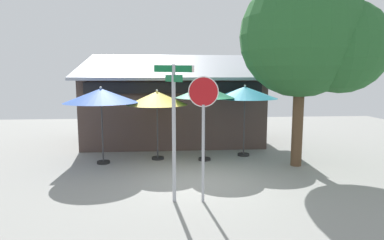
{
  "coord_description": "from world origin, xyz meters",
  "views": [
    {
      "loc": [
        -1.04,
        -9.23,
        3.04
      ],
      "look_at": [
        -0.21,
        1.2,
        1.6
      ],
      "focal_mm": 30.61,
      "sensor_mm": 36.0,
      "label": 1
    }
  ],
  "objects_px": {
    "shade_tree": "(312,39)",
    "patio_umbrella_mustard_center": "(157,99)",
    "patio_umbrella_forest_green_right": "(205,93)",
    "stop_sign": "(203,117)",
    "street_sign_post": "(174,119)",
    "patio_umbrella_royal_blue_left": "(101,96)",
    "patio_umbrella_teal_far_right": "(245,93)"
  },
  "relations": [
    {
      "from": "patio_umbrella_royal_blue_left",
      "to": "shade_tree",
      "type": "relative_size",
      "value": 0.42
    },
    {
      "from": "street_sign_post",
      "to": "patio_umbrella_teal_far_right",
      "type": "relative_size",
      "value": 1.22
    },
    {
      "from": "patio_umbrella_teal_far_right",
      "to": "patio_umbrella_mustard_center",
      "type": "bearing_deg",
      "value": -175.1
    },
    {
      "from": "patio_umbrella_forest_green_right",
      "to": "patio_umbrella_teal_far_right",
      "type": "distance_m",
      "value": 1.66
    },
    {
      "from": "street_sign_post",
      "to": "patio_umbrella_teal_far_right",
      "type": "distance_m",
      "value": 5.14
    },
    {
      "from": "patio_umbrella_royal_blue_left",
      "to": "patio_umbrella_mustard_center",
      "type": "distance_m",
      "value": 1.92
    },
    {
      "from": "patio_umbrella_royal_blue_left",
      "to": "patio_umbrella_teal_far_right",
      "type": "bearing_deg",
      "value": 7.86
    },
    {
      "from": "stop_sign",
      "to": "patio_umbrella_forest_green_right",
      "type": "height_order",
      "value": "stop_sign"
    },
    {
      "from": "street_sign_post",
      "to": "patio_umbrella_mustard_center",
      "type": "height_order",
      "value": "street_sign_post"
    },
    {
      "from": "patio_umbrella_forest_green_right",
      "to": "stop_sign",
      "type": "bearing_deg",
      "value": -97.22
    },
    {
      "from": "patio_umbrella_forest_green_right",
      "to": "patio_umbrella_teal_far_right",
      "type": "relative_size",
      "value": 1.02
    },
    {
      "from": "stop_sign",
      "to": "patio_umbrella_teal_far_right",
      "type": "height_order",
      "value": "stop_sign"
    },
    {
      "from": "patio_umbrella_royal_blue_left",
      "to": "stop_sign",
      "type": "bearing_deg",
      "value": -50.38
    },
    {
      "from": "patio_umbrella_royal_blue_left",
      "to": "patio_umbrella_forest_green_right",
      "type": "distance_m",
      "value": 3.55
    },
    {
      "from": "stop_sign",
      "to": "shade_tree",
      "type": "relative_size",
      "value": 0.48
    },
    {
      "from": "street_sign_post",
      "to": "patio_umbrella_mustard_center",
      "type": "relative_size",
      "value": 1.29
    },
    {
      "from": "shade_tree",
      "to": "patio_umbrella_mustard_center",
      "type": "bearing_deg",
      "value": 164.98
    },
    {
      "from": "patio_umbrella_mustard_center",
      "to": "shade_tree",
      "type": "relative_size",
      "value": 0.4
    },
    {
      "from": "patio_umbrella_forest_green_right",
      "to": "shade_tree",
      "type": "bearing_deg",
      "value": -17.84
    },
    {
      "from": "street_sign_post",
      "to": "stop_sign",
      "type": "height_order",
      "value": "street_sign_post"
    },
    {
      "from": "street_sign_post",
      "to": "patio_umbrella_royal_blue_left",
      "type": "height_order",
      "value": "street_sign_post"
    },
    {
      "from": "patio_umbrella_teal_far_right",
      "to": "stop_sign",
      "type": "bearing_deg",
      "value": -114.95
    },
    {
      "from": "patio_umbrella_royal_blue_left",
      "to": "patio_umbrella_forest_green_right",
      "type": "bearing_deg",
      "value": 2.47
    },
    {
      "from": "patio_umbrella_mustard_center",
      "to": "patio_umbrella_forest_green_right",
      "type": "relative_size",
      "value": 0.93
    },
    {
      "from": "stop_sign",
      "to": "street_sign_post",
      "type": "bearing_deg",
      "value": 174.42
    },
    {
      "from": "patio_umbrella_royal_blue_left",
      "to": "street_sign_post",
      "type": "bearing_deg",
      "value": -56.81
    },
    {
      "from": "patio_umbrella_forest_green_right",
      "to": "patio_umbrella_teal_far_right",
      "type": "xyz_separation_m",
      "value": [
        1.56,
        0.55,
        -0.05
      ]
    },
    {
      "from": "patio_umbrella_mustard_center",
      "to": "patio_umbrella_teal_far_right",
      "type": "height_order",
      "value": "patio_umbrella_teal_far_right"
    },
    {
      "from": "street_sign_post",
      "to": "patio_umbrella_royal_blue_left",
      "type": "distance_m",
      "value": 4.35
    },
    {
      "from": "patio_umbrella_forest_green_right",
      "to": "shade_tree",
      "type": "height_order",
      "value": "shade_tree"
    },
    {
      "from": "stop_sign",
      "to": "shade_tree",
      "type": "xyz_separation_m",
      "value": [
        3.79,
        2.78,
        2.11
      ]
    },
    {
      "from": "street_sign_post",
      "to": "stop_sign",
      "type": "xyz_separation_m",
      "value": [
        0.69,
        -0.07,
        0.04
      ]
    }
  ]
}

